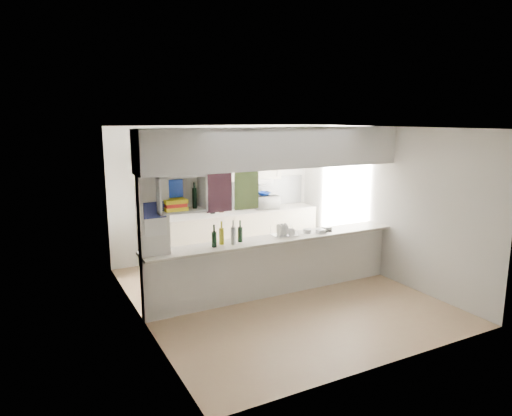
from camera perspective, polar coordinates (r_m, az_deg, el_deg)
floor at (r=7.35m, az=2.49°, el=-10.67°), size 4.80×4.80×0.00m
ceiling at (r=6.83m, az=2.68°, el=10.03°), size 4.80×4.80×0.00m
wall_back at (r=9.09m, az=-5.02°, el=2.06°), size 4.20×0.00×4.20m
wall_left at (r=6.22m, az=-14.44°, el=-2.53°), size 0.00×4.80×4.80m
wall_right at (r=8.21m, az=15.36°, el=0.71°), size 0.00×4.80×4.80m
servery_partition at (r=6.82m, az=1.34°, el=2.11°), size 4.20×0.50×2.60m
cubby_shelf at (r=6.21m, az=-9.70°, el=1.52°), size 0.65×0.35×0.50m
kitchen_run at (r=9.01m, az=-3.39°, el=-1.08°), size 3.60×0.63×2.24m
microwave at (r=9.28m, az=1.26°, el=0.76°), size 0.54×0.40×0.28m
bowl at (r=9.25m, az=0.95°, el=1.81°), size 0.27×0.27×0.07m
dish_rack at (r=7.18m, az=3.57°, el=-2.82°), size 0.39×0.30×0.21m
cup at (r=7.11m, az=4.41°, el=-3.06°), size 0.17×0.17×0.11m
wine_bottles at (r=6.67m, az=-3.58°, el=-3.49°), size 0.52×0.15×0.36m
plastic_tubs at (r=7.44m, az=7.60°, el=-2.81°), size 0.53×0.22×0.07m
utensil_jar at (r=8.85m, az=-5.45°, el=-0.22°), size 0.10×0.10×0.14m
knife_block at (r=8.95m, az=-4.39°, el=0.03°), size 0.09×0.08×0.18m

